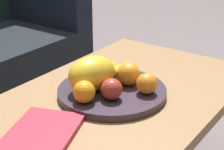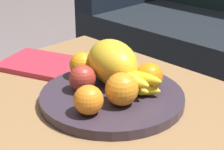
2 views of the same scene
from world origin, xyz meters
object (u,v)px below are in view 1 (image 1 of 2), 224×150
object	(u,v)px
fruit_bowl	(112,92)
melon_large_front	(92,74)
coffee_table	(121,105)
orange_left	(84,92)
banana_bunch	(110,75)
orange_front	(129,74)
orange_right	(101,68)
magazine	(41,134)
orange_back	(147,83)
apple_front	(112,89)

from	to	relation	value
fruit_bowl	melon_large_front	world-z (taller)	melon_large_front
coffee_table	orange_left	xyz separation A→B (m)	(-0.17, 0.03, 0.11)
coffee_table	banana_bunch	bearing A→B (deg)	100.27
orange_front	orange_right	xyz separation A→B (m)	(-0.01, 0.11, -0.00)
fruit_bowl	orange_left	bearing A→B (deg)	174.10
banana_bunch	magazine	size ratio (longest dim) A/B	0.72
melon_large_front	orange_back	xyz separation A→B (m)	(0.09, -0.16, -0.02)
coffee_table	apple_front	xyz separation A→B (m)	(-0.10, -0.03, 0.11)
magazine	coffee_table	bearing A→B (deg)	-24.81
fruit_bowl	melon_large_front	distance (m)	0.10
banana_bunch	magazine	distance (m)	0.36
fruit_bowl	orange_right	size ratio (longest dim) A/B	5.21
coffee_table	fruit_bowl	size ratio (longest dim) A/B	2.72
orange_front	orange_right	bearing A→B (deg)	94.64
orange_right	orange_left	bearing A→B (deg)	-158.32
coffee_table	fruit_bowl	distance (m)	0.07
fruit_bowl	orange_back	xyz separation A→B (m)	(0.04, -0.11, 0.05)
coffee_table	orange_front	bearing A→B (deg)	-33.45
orange_left	orange_right	xyz separation A→B (m)	(0.18, 0.07, -0.00)
melon_large_front	apple_front	size ratio (longest dim) A/B	2.49
apple_front	magazine	distance (m)	0.27
orange_front	apple_front	world-z (taller)	orange_front
coffee_table	melon_large_front	distance (m)	0.17
fruit_bowl	orange_right	distance (m)	0.11
orange_front	orange_left	bearing A→B (deg)	167.95
orange_front	apple_front	xyz separation A→B (m)	(-0.12, -0.02, -0.01)
melon_large_front	orange_right	world-z (taller)	melon_large_front
orange_left	orange_back	distance (m)	0.21
coffee_table	orange_left	bearing A→B (deg)	171.29
orange_back	magazine	size ratio (longest dim) A/B	0.28
orange_back	magazine	world-z (taller)	orange_back
orange_back	apple_front	distance (m)	0.13
fruit_bowl	orange_right	world-z (taller)	orange_right
melon_large_front	orange_back	size ratio (longest dim) A/B	2.49
coffee_table	banana_bunch	distance (m)	0.11
melon_large_front	orange_right	distance (m)	0.11
melon_large_front	apple_front	distance (m)	0.10
orange_front	magazine	xyz separation A→B (m)	(-0.38, 0.04, -0.06)
banana_bunch	orange_front	bearing A→B (deg)	-62.37
orange_back	banana_bunch	world-z (taller)	orange_back
banana_bunch	magazine	xyz separation A→B (m)	(-0.35, -0.02, -0.05)
coffee_table	orange_back	xyz separation A→B (m)	(0.00, -0.10, 0.11)
orange_right	apple_front	world-z (taller)	orange_right
apple_front	magazine	world-z (taller)	apple_front
coffee_table	apple_front	bearing A→B (deg)	-162.42
orange_left	orange_right	size ratio (longest dim) A/B	1.00
banana_bunch	orange_right	bearing A→B (deg)	68.67
orange_left	magazine	size ratio (longest dim) A/B	0.29
coffee_table	magazine	distance (m)	0.37
banana_bunch	orange_left	bearing A→B (deg)	-173.76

